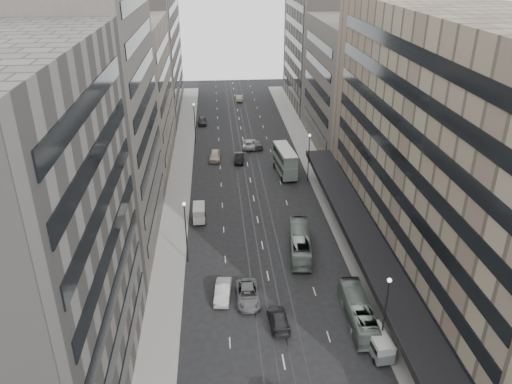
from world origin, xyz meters
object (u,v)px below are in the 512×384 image
object	(u,v)px
bus_near	(358,311)
sedan_1	(223,292)
sedan_2	(248,294)
double_decker	(285,161)
bus_far	(300,243)
panel_van	(199,213)
vw_microbus	(378,342)
pedestrian	(429,361)

from	to	relation	value
bus_near	sedan_1	distance (m)	14.99
bus_near	sedan_2	size ratio (longest dim) A/B	1.74
bus_near	double_decker	world-z (taller)	double_decker
bus_far	sedan_2	bearing A→B (deg)	58.37
double_decker	panel_van	size ratio (longest dim) A/B	2.36
vw_microbus	panel_van	world-z (taller)	panel_van
double_decker	pedestrian	world-z (taller)	double_decker
vw_microbus	sedan_2	distance (m)	15.04
bus_far	double_decker	distance (m)	25.24
sedan_2	pedestrian	xyz separation A→B (m)	(15.90, -11.80, 0.33)
double_decker	panel_van	world-z (taller)	double_decker
bus_far	sedan_1	bearing A→B (deg)	47.01
sedan_1	vw_microbus	bearing A→B (deg)	-27.50
sedan_2	vw_microbus	bearing A→B (deg)	-37.96
bus_near	bus_far	world-z (taller)	bus_far
vw_microbus	panel_van	bearing A→B (deg)	116.41
bus_far	vw_microbus	bearing A→B (deg)	110.80
double_decker	pedestrian	bearing A→B (deg)	-86.96
bus_near	sedan_2	world-z (taller)	bus_near
vw_microbus	sedan_2	xyz separation A→B (m)	(-11.95, 9.13, -0.47)
panel_van	double_decker	bearing A→B (deg)	46.42
bus_far	vw_microbus	distance (m)	18.97
bus_near	double_decker	bearing A→B (deg)	-84.84
bus_far	panel_van	bearing A→B (deg)	-29.19
panel_van	sedan_1	world-z (taller)	panel_van
vw_microbus	double_decker	bearing A→B (deg)	88.17
vw_microbus	pedestrian	distance (m)	4.78
panel_van	sedan_1	size ratio (longest dim) A/B	0.79
vw_microbus	sedan_2	bearing A→B (deg)	136.81
bus_near	sedan_1	world-z (taller)	bus_near
panel_van	bus_far	bearing A→B (deg)	-36.61
bus_far	sedan_2	world-z (taller)	bus_far
panel_van	sedan_1	xyz separation A→B (m)	(2.93, -18.11, -0.51)
bus_near	sedan_2	bearing A→B (deg)	-20.47
panel_van	sedan_2	world-z (taller)	panel_van
bus_near	vw_microbus	distance (m)	4.59
bus_far	pedestrian	xyz separation A→B (m)	(8.49, -21.09, -0.34)
pedestrian	bus_far	bearing A→B (deg)	-89.36
double_decker	sedan_2	xyz separation A→B (m)	(-8.92, -34.45, -1.78)
bus_near	panel_van	world-z (taller)	bus_near
double_decker	bus_far	bearing A→B (deg)	-98.98
bus_near	vw_microbus	world-z (taller)	bus_near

